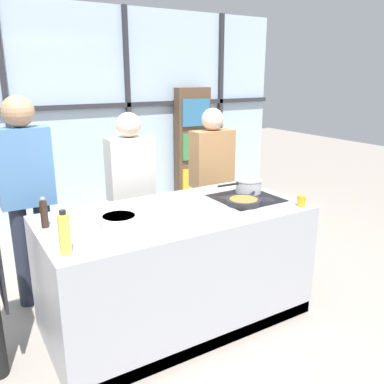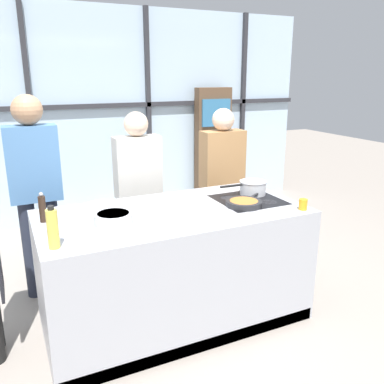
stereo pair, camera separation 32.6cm
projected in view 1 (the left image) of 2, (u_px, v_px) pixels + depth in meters
The scene contains 14 objects.
ground_plane at pixel (177, 317), 3.37m from camera, with size 18.00×18.00×0.00m, color gray.
back_window_wall at pixel (72, 117), 5.24m from camera, with size 6.40×0.10×2.80m.
bookshelf at pixel (193, 148), 6.09m from camera, with size 0.53×0.19×1.76m.
demo_island at pixel (177, 267), 3.24m from camera, with size 2.04×1.00×0.93m.
spectator_far_left at pixel (27, 189), 3.34m from camera, with size 0.43×0.25×1.79m.
spectator_center_left at pixel (131, 187), 3.83m from camera, with size 0.43×0.23×1.62m.
spectator_center_right at pixel (212, 176), 4.29m from camera, with size 0.45×0.23×1.62m.
frying_pan at pixel (244, 201), 3.28m from camera, with size 0.47×0.36×0.04m.
saucepan at pixel (248, 186), 3.59m from camera, with size 0.44×0.24×0.12m.
white_plate at pixel (100, 208), 3.18m from camera, with size 0.24×0.24×0.01m, color white.
mixing_bowl at pixel (119, 220), 2.80m from camera, with size 0.27×0.27×0.08m.
oil_bottle at pixel (64, 234), 2.35m from camera, with size 0.07×0.07×0.27m.
pepper_grinder at pixel (44, 213), 2.76m from camera, with size 0.05×0.05×0.22m.
juice_glass_near at pixel (301, 201), 3.23m from camera, with size 0.07×0.07×0.09m, color orange.
Camera 1 is at (-1.42, -2.58, 1.94)m, focal length 38.00 mm.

